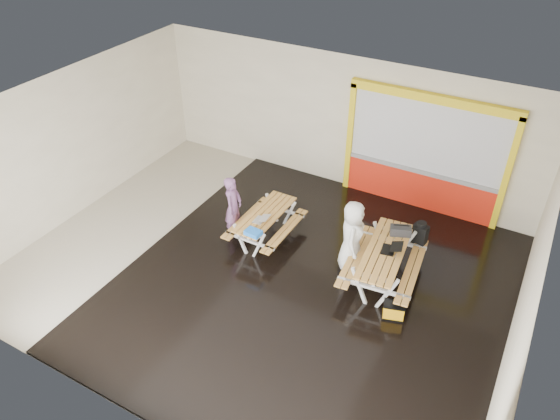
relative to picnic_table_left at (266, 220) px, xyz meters
The scene contains 14 objects.
room 1.58m from the picnic_table_left, 67.16° to the right, with size 10.02×8.02×3.52m.
deck 1.98m from the picnic_table_left, 30.03° to the right, with size 7.50×7.98×0.05m, color black.
kiosk 4.05m from the picnic_table_left, 48.84° to the left, with size 3.88×0.16×3.00m.
picnic_table_left is the anchor object (origin of this frame).
picnic_table_right 2.81m from the picnic_table_left, ahead, with size 1.63×2.24×0.84m.
person_left 0.78m from the picnic_table_left, 165.80° to the right, with size 0.56×0.37×1.53m, color #7C4F7F.
person_right 2.09m from the picnic_table_left, ahead, with size 0.78×0.51×1.61m, color white.
laptop_left 0.36m from the picnic_table_left, 78.72° to the right, with size 0.35×0.32×0.14m.
laptop_right 2.93m from the picnic_table_left, ahead, with size 0.46×0.42×0.17m.
blue_pouch 0.83m from the picnic_table_left, 78.38° to the right, with size 0.34×0.24×0.10m, color blue.
toolbox 2.98m from the picnic_table_left, 11.44° to the left, with size 0.47×0.36×0.25m.
backpack 3.38m from the picnic_table_left, 16.33° to the left, with size 0.34×0.26×0.52m.
dark_case 2.47m from the picnic_table_left, ahead, with size 0.43×0.32×0.16m, color black.
fluke_bag 3.52m from the picnic_table_left, 15.65° to the right, with size 0.46×0.37×0.35m.
Camera 1 is at (4.55, -7.28, 7.59)m, focal length 34.01 mm.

